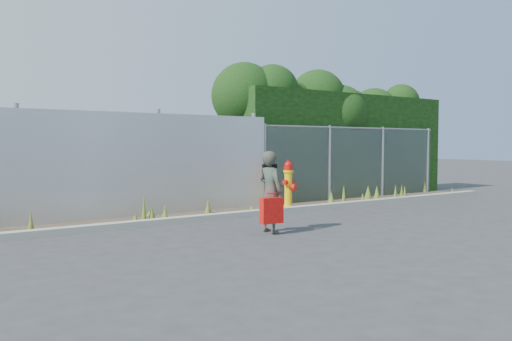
{
  "coord_description": "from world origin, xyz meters",
  "views": [
    {
      "loc": [
        -6.03,
        -7.04,
        1.53
      ],
      "look_at": [
        -0.3,
        1.4,
        1.0
      ],
      "focal_mm": 35.0,
      "sensor_mm": 36.0,
      "label": 1
    }
  ],
  "objects": [
    {
      "name": "ground",
      "position": [
        0.0,
        0.0,
        0.0
      ],
      "size": [
        80.0,
        80.0,
        0.0
      ],
      "primitive_type": "plane",
      "color": "#323234",
      "rests_on": "ground"
    },
    {
      "name": "curb",
      "position": [
        0.0,
        1.8,
        0.06
      ],
      "size": [
        16.0,
        0.22,
        0.12
      ],
      "primitive_type": "cube",
      "color": "#9C998D",
      "rests_on": "ground"
    },
    {
      "name": "weed_strip",
      "position": [
        0.53,
        2.39,
        0.09
      ],
      "size": [
        16.0,
        1.32,
        0.54
      ],
      "color": "#443527",
      "rests_on": "ground"
    },
    {
      "name": "corrugated_fence",
      "position": [
        -3.25,
        3.01,
        1.1
      ],
      "size": [
        8.5,
        0.21,
        2.3
      ],
      "color": "#B0B2B7",
      "rests_on": "ground"
    },
    {
      "name": "chainlink_fence",
      "position": [
        4.25,
        3.0,
        1.03
      ],
      "size": [
        6.5,
        0.07,
        2.05
      ],
      "color": "gray",
      "rests_on": "ground"
    },
    {
      "name": "hedge",
      "position": [
        4.18,
        4.05,
        2.05
      ],
      "size": [
        7.8,
        2.16,
        3.73
      ],
      "color": "black",
      "rests_on": "ground"
    },
    {
      "name": "fire_hydrant",
      "position": [
        1.32,
        2.39,
        0.56
      ],
      "size": [
        0.39,
        0.35,
        1.16
      ],
      "rotation": [
        0.0,
        0.0,
        0.37
      ],
      "color": "#EAB80C",
      "rests_on": "ground"
    },
    {
      "name": "woman",
      "position": [
        -0.99,
        -0.06,
        0.71
      ],
      "size": [
        0.39,
        0.55,
        1.42
      ],
      "primitive_type": "imported",
      "rotation": [
        0.0,
        0.0,
        1.66
      ],
      "color": "#0E5D46",
      "rests_on": "ground"
    },
    {
      "name": "red_tote_bag",
      "position": [
        -1.1,
        -0.24,
        0.42
      ],
      "size": [
        0.4,
        0.15,
        0.52
      ],
      "rotation": [
        0.0,
        0.0,
        -0.08
      ],
      "color": "#A10909"
    },
    {
      "name": "black_shoulder_bag",
      "position": [
        -0.94,
        0.04,
        1.1
      ],
      "size": [
        0.25,
        0.1,
        0.19
      ],
      "rotation": [
        0.0,
        0.0,
        -0.39
      ],
      "color": "black"
    }
  ]
}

